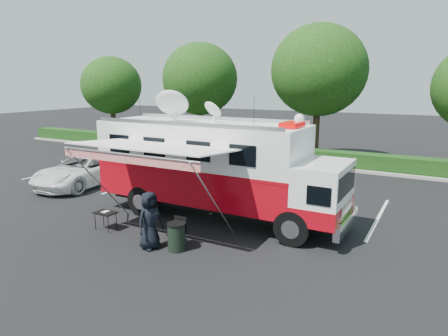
{
  "coord_description": "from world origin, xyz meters",
  "views": [
    {
      "loc": [
        7.42,
        -12.87,
        5.17
      ],
      "look_at": [
        0.0,
        0.5,
        1.9
      ],
      "focal_mm": 32.0,
      "sensor_mm": 36.0,
      "label": 1
    }
  ],
  "objects_px": {
    "command_truck": "(216,167)",
    "trash_bin": "(176,237)",
    "white_suv": "(85,185)",
    "folding_table": "(105,213)"
  },
  "relations": [
    {
      "from": "command_truck",
      "to": "trash_bin",
      "type": "distance_m",
      "value": 3.69
    },
    {
      "from": "white_suv",
      "to": "folding_table",
      "type": "distance_m",
      "value": 7.07
    },
    {
      "from": "command_truck",
      "to": "white_suv",
      "type": "relative_size",
      "value": 1.78
    },
    {
      "from": "white_suv",
      "to": "trash_bin",
      "type": "xyz_separation_m",
      "value": [
        8.99,
        -4.4,
        0.45
      ]
    },
    {
      "from": "white_suv",
      "to": "folding_table",
      "type": "bearing_deg",
      "value": -39.95
    },
    {
      "from": "folding_table",
      "to": "trash_bin",
      "type": "relative_size",
      "value": 0.87
    },
    {
      "from": "white_suv",
      "to": "trash_bin",
      "type": "relative_size",
      "value": 6.2
    },
    {
      "from": "command_truck",
      "to": "white_suv",
      "type": "height_order",
      "value": "command_truck"
    },
    {
      "from": "folding_table",
      "to": "trash_bin",
      "type": "bearing_deg",
      "value": -4.42
    },
    {
      "from": "white_suv",
      "to": "folding_table",
      "type": "relative_size",
      "value": 7.08
    }
  ]
}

